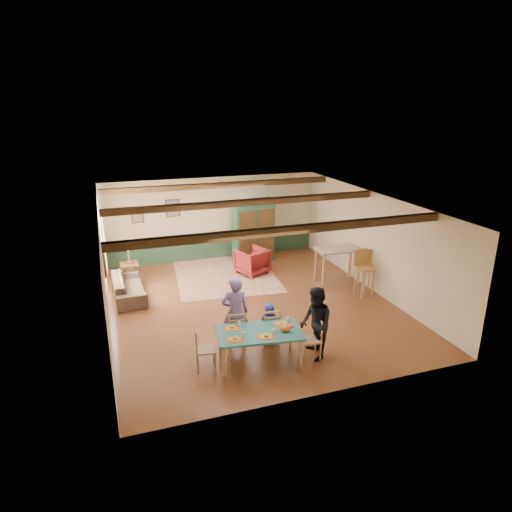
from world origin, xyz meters
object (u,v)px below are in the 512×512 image
object	(u,v)px
dining_chair_end_right	(311,338)
bar_stool_left	(364,274)
end_table	(130,273)
person_child	(269,324)
counter_table	(337,265)
dining_chair_far_right	(270,326)
sofa	(129,287)
person_man	(235,312)
cat	(285,328)
person_woman	(316,324)
armchair	(252,261)
dining_chair_end_left	(206,348)
armoire	(253,231)
dining_chair_far_left	(236,329)
table_lamp	(128,254)
bar_stool_right	(367,272)
dining_table	(259,347)

from	to	relation	value
dining_chair_end_right	bar_stool_left	distance (m)	3.62
end_table	dining_chair_end_right	bearing A→B (deg)	-59.49
person_child	counter_table	distance (m)	4.07
dining_chair_far_right	sofa	bearing A→B (deg)	-45.23
person_man	cat	bearing A→B (deg)	136.55
person_woman	armchair	distance (m)	5.03
person_child	bar_stool_left	size ratio (longest dim) A/B	0.73
dining_chair_end_left	armoire	size ratio (longest dim) A/B	0.43
cat	bar_stool_left	world-z (taller)	bar_stool_left
person_child	cat	bearing A→B (deg)	99.46
end_table	person_child	bearing A→B (deg)	-60.36
cat	end_table	size ratio (longest dim) A/B	0.55
dining_chair_far_left	cat	bearing A→B (deg)	139.20
table_lamp	person_woman	bearing A→B (deg)	-58.83
armchair	dining_chair_far_left	bearing A→B (deg)	44.66
counter_table	bar_stool_right	bearing A→B (deg)	-65.21
dining_chair_end_left	end_table	world-z (taller)	dining_chair_end_left
dining_chair_end_right	person_child	world-z (taller)	person_child
person_child	bar_stool_left	world-z (taller)	bar_stool_left
person_woman	person_man	bearing A→B (deg)	-115.87
dining_chair_end_left	person_man	xyz separation A→B (m)	(0.79, 0.63, 0.36)
dining_chair_end_right	counter_table	size ratio (longest dim) A/B	0.70
bar_stool_right	end_table	bearing A→B (deg)	163.14
cat	dining_chair_end_right	bearing A→B (deg)	9.46
dining_chair_end_left	person_woman	world-z (taller)	person_woman
dining_table	person_man	xyz separation A→B (m)	(-0.26, 0.78, 0.45)
armchair	table_lamp	distance (m)	3.63
dining_table	dining_chair_end_left	size ratio (longest dim) A/B	1.89
dining_table	armoire	bearing A→B (deg)	72.55
armoire	table_lamp	size ratio (longest dim) A/B	3.69
counter_table	bar_stool_right	size ratio (longest dim) A/B	1.06
dining_table	dining_chair_end_right	size ratio (longest dim) A/B	1.89
dining_table	person_woman	bearing A→B (deg)	-8.14
counter_table	armoire	bearing A→B (deg)	123.45
dining_chair_end_right	end_table	world-z (taller)	dining_chair_end_right
person_child	bar_stool_left	distance (m)	3.64
dining_chair_end_left	counter_table	xyz separation A→B (m)	(4.60, 3.19, 0.08)
bar_stool_left	counter_table	bearing A→B (deg)	95.54
dining_chair_far_left	bar_stool_left	distance (m)	4.31
dining_chair_end_left	person_woman	xyz separation A→B (m)	(2.19, -0.31, 0.32)
table_lamp	dining_chair_far_left	bearing A→B (deg)	-67.76
armoire	bar_stool_left	bearing A→B (deg)	-68.22
armchair	bar_stool_left	bearing A→B (deg)	108.95
dining_chair_end_left	bar_stool_left	xyz separation A→B (m)	(4.80, 2.11, 0.19)
dining_chair_end_left	cat	distance (m)	1.61
dining_chair_end_left	cat	size ratio (longest dim) A/B	2.64
dining_chair_far_left	armoire	bearing A→B (deg)	-104.13
dining_chair_far_left	bar_stool_right	distance (m)	4.58
dining_table	person_child	bearing A→B (deg)	55.29
dining_table	dining_chair_end_right	distance (m)	1.06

